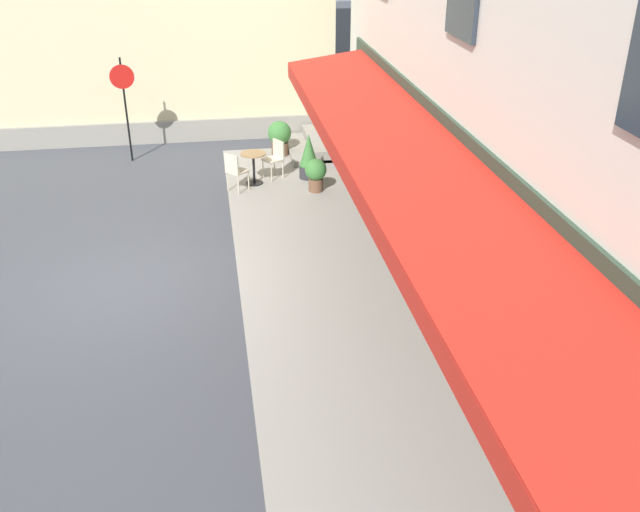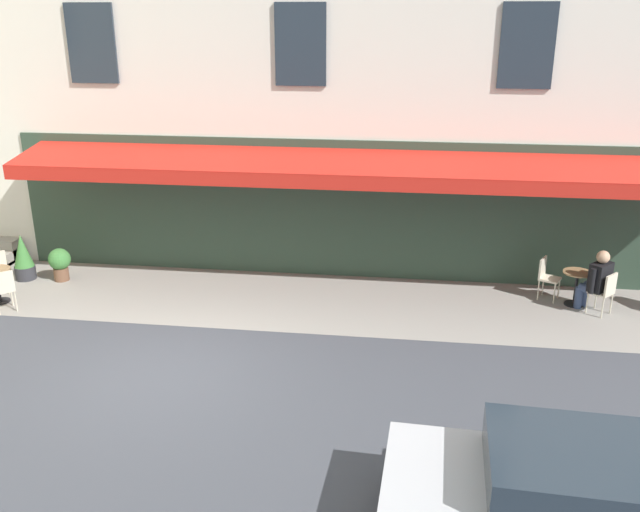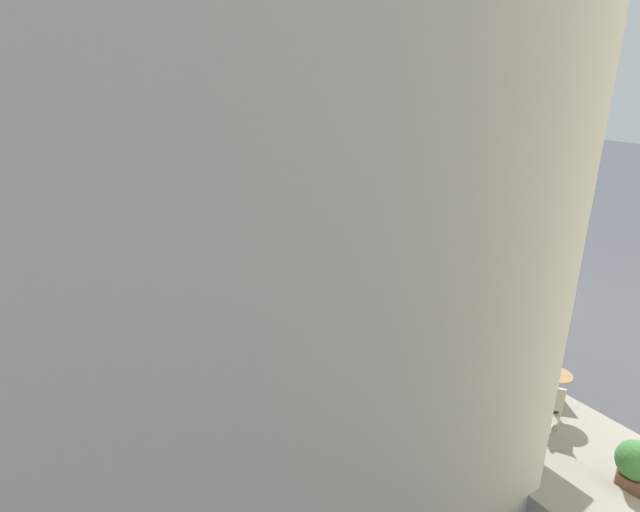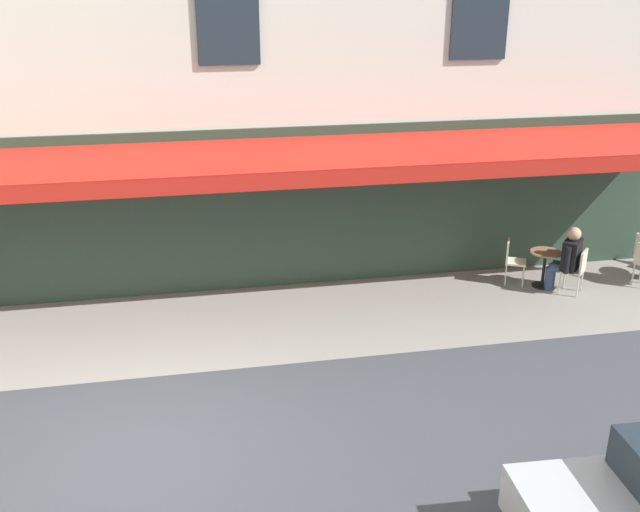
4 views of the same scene
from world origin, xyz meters
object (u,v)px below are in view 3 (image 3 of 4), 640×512
Objects in this scene: cafe_chair_cream_near_door at (216,218)px; seated_companion_in_white at (211,213)px; cafe_chair_cream_facing_street at (190,214)px; potted_plant_by_steps at (476,393)px; cafe_chair_cream_back_row at (233,227)px; potted_plant_under_sign at (516,412)px; cafe_table_mid_terrace at (228,234)px; parked_car_silver at (408,209)px; cafe_chair_cream_corner_left at (226,238)px; cafe_table_streetside at (203,217)px; cafe_chair_cream_corner_right at (552,401)px; cafe_chair_cream_by_window at (549,366)px; seated_patron_in_black at (231,224)px; cafe_table_near_entrance at (554,386)px; potted_plant_mid_terrace at (635,465)px.

seated_companion_in_white is at bearing -148.87° from cafe_chair_cream_near_door.
cafe_chair_cream_facing_street is 1.18× the size of potted_plant_by_steps.
cafe_chair_cream_near_door is (-1.53, -0.08, 0.00)m from cafe_chair_cream_back_row.
cafe_table_mid_terrace is at bearing -179.37° from potted_plant_under_sign.
parked_car_silver is at bearing 62.79° from cafe_chair_cream_near_door.
parked_car_silver reaches higher than cafe_chair_cream_corner_left.
cafe_table_streetside is 0.63m from cafe_chair_cream_facing_street.
cafe_chair_cream_corner_right is 0.21× the size of parked_car_silver.
cafe_chair_cream_corner_left is at bearing -168.83° from cafe_chair_cream_by_window.
cafe_table_mid_terrace is 0.47m from seated_patron_in_black.
cafe_chair_cream_near_door is (-14.14, -1.11, 0.06)m from cafe_table_near_entrance.
seated_companion_in_white reaches higher than cafe_table_mid_terrace.
seated_companion_in_white reaches higher than cafe_chair_cream_corner_right.
cafe_chair_cream_near_door reaches higher than potted_plant_mid_terrace.
cafe_chair_cream_back_row is 1.00× the size of cafe_chair_cream_facing_street.
potted_plant_by_steps is (-0.26, -1.81, -0.11)m from cafe_chair_cream_by_window.
cafe_chair_cream_back_row is (-12.17, -1.49, 0.00)m from cafe_chair_cream_by_window.
cafe_chair_cream_by_window is 13.99m from seated_companion_in_white.
cafe_table_streetside is 0.84× the size of potted_plant_mid_terrace.
cafe_chair_cream_corner_right is (0.32, -0.54, 0.06)m from cafe_table_near_entrance.
cafe_table_near_entrance is at bearing 157.17° from potted_plant_mid_terrace.
cafe_chair_cream_by_window is at bearing 11.17° from cafe_chair_cream_corner_left.
seated_companion_in_white reaches higher than cafe_table_streetside.
seated_patron_in_black is at bearing 1.36° from seated_companion_in_white.
potted_plant_mid_terrace is at bearing 1.41° from seated_patron_in_black.
cafe_chair_cream_by_window is 12.12m from seated_patron_in_black.
seated_companion_in_white is at bearing -173.59° from cafe_chair_cream_back_row.
parked_car_silver is at bearing 61.97° from seated_companion_in_white.
seated_companion_in_white is at bearing 179.43° from potted_plant_by_steps.
cafe_chair_cream_corner_right is 11.96m from cafe_chair_cream_corner_left.
cafe_table_streetside is 0.17× the size of parked_car_silver.
potted_plant_by_steps is (11.45, 0.10, -0.05)m from cafe_table_mid_terrace.
cafe_chair_cream_by_window reaches higher than cafe_table_near_entrance.
cafe_table_near_entrance is 14.38m from seated_companion_in_white.
potted_plant_mid_terrace is 1.86m from potted_plant_under_sign.
cafe_table_near_entrance is at bearing 62.89° from potted_plant_by_steps.
potted_plant_under_sign reaches higher than cafe_chair_cream_back_row.
cafe_chair_cream_by_window is 1.00× the size of cafe_chair_cream_corner_right.
cafe_chair_cream_facing_street is 14.52m from potted_plant_by_steps.
potted_plant_by_steps reaches higher than cafe_table_near_entrance.
seated_companion_in_white is (-14.32, -1.22, 0.21)m from cafe_table_near_entrance.
cafe_table_near_entrance is at bearing 120.47° from cafe_chair_cream_corner_right.
cafe_chair_cream_by_window is 0.70× the size of seated_companion_in_white.
cafe_table_streetside is 2.26m from seated_patron_in_black.
cafe_chair_cream_facing_street is (-14.77, -2.24, 0.00)m from cafe_chair_cream_by_window.
cafe_chair_cream_back_row is 2.71m from cafe_chair_cream_facing_street.
cafe_table_near_entrance and cafe_table_streetside have the same top height.
cafe_chair_cream_corner_left is 7.54m from parked_car_silver.
cafe_chair_cream_near_door is 13.44m from potted_plant_by_steps.
parked_car_silver reaches higher than cafe_chair_cream_back_row.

